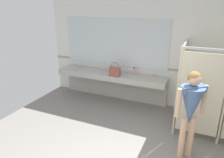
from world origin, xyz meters
The scene contains 8 objects.
wall_back centered at (0.00, 3.10, 1.45)m, with size 6.37×0.12×2.89m, color silver.
wall_back_tile_band centered at (0.00, 3.04, 1.05)m, with size 6.37×0.01×0.06m, color #9E937F.
vanity_counter centered at (-1.18, 2.81, 0.61)m, with size 3.14×0.58×0.94m.
mirror_panel centered at (-1.18, 3.03, 1.64)m, with size 3.04×0.02×1.32m, color silver.
bathroom_stalls centered at (1.63, 2.16, 1.01)m, with size 1.81×1.35×1.94m.
person_standing centered at (1.06, 1.09, 1.05)m, with size 0.56×0.56×1.65m.
handbag centered at (-0.98, 2.58, 0.96)m, with size 0.30×0.13×0.39m.
soap_dispenser centered at (-0.54, 2.90, 0.92)m, with size 0.07×0.07×0.21m.
Camera 1 is at (1.14, -2.44, 2.71)m, focal length 34.10 mm.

